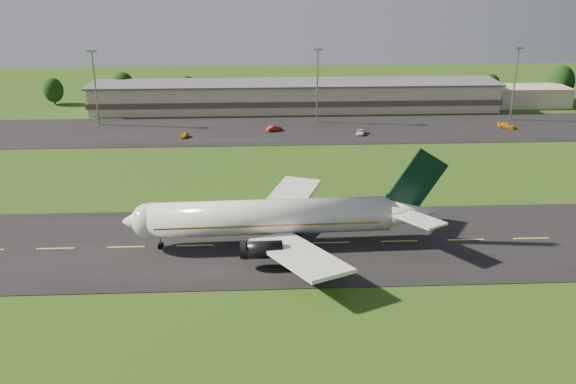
{
  "coord_description": "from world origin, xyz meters",
  "views": [
    {
      "loc": [
        -11.81,
        -93.96,
        43.67
      ],
      "look_at": [
        -6.67,
        8.0,
        6.0
      ],
      "focal_mm": 40.0,
      "sensor_mm": 36.0,
      "label": 1
    }
  ],
  "objects_px": {
    "airliner": "(276,218)",
    "service_vehicle_c": "(361,132)",
    "service_vehicle_a": "(185,135)",
    "service_vehicle_b": "(274,128)",
    "terminal": "(317,96)",
    "service_vehicle_d": "(507,126)",
    "light_mast_east": "(516,75)",
    "light_mast_west": "(95,79)",
    "light_mast_centre": "(317,77)"
  },
  "relations": [
    {
      "from": "light_mast_east",
      "to": "service_vehicle_b",
      "type": "distance_m",
      "value": 68.84
    },
    {
      "from": "light_mast_east",
      "to": "service_vehicle_d",
      "type": "relative_size",
      "value": 4.27
    },
    {
      "from": "terminal",
      "to": "service_vehicle_d",
      "type": "distance_m",
      "value": 55.37
    },
    {
      "from": "airliner",
      "to": "service_vehicle_c",
      "type": "distance_m",
      "value": 70.71
    },
    {
      "from": "light_mast_west",
      "to": "service_vehicle_c",
      "type": "xyz_separation_m",
      "value": [
        70.23,
        -13.68,
        -12.03
      ]
    },
    {
      "from": "light_mast_centre",
      "to": "service_vehicle_a",
      "type": "bearing_deg",
      "value": -157.64
    },
    {
      "from": "light_mast_centre",
      "to": "light_mast_east",
      "type": "height_order",
      "value": "same"
    },
    {
      "from": "terminal",
      "to": "light_mast_east",
      "type": "xyz_separation_m",
      "value": [
        53.6,
        -16.18,
        8.75
      ]
    },
    {
      "from": "service_vehicle_b",
      "to": "service_vehicle_a",
      "type": "bearing_deg",
      "value": 76.23
    },
    {
      "from": "service_vehicle_a",
      "to": "light_mast_east",
      "type": "bearing_deg",
      "value": 21.2
    },
    {
      "from": "airliner",
      "to": "service_vehicle_b",
      "type": "bearing_deg",
      "value": 86.64
    },
    {
      "from": "airliner",
      "to": "light_mast_west",
      "type": "height_order",
      "value": "light_mast_west"
    },
    {
      "from": "light_mast_east",
      "to": "airliner",
      "type": "bearing_deg",
      "value": -130.8
    },
    {
      "from": "light_mast_west",
      "to": "service_vehicle_c",
      "type": "bearing_deg",
      "value": -11.02
    },
    {
      "from": "service_vehicle_a",
      "to": "service_vehicle_d",
      "type": "xyz_separation_m",
      "value": [
        85.66,
        5.2,
        0.11
      ]
    },
    {
      "from": "service_vehicle_a",
      "to": "service_vehicle_c",
      "type": "height_order",
      "value": "service_vehicle_c"
    },
    {
      "from": "light_mast_west",
      "to": "service_vehicle_d",
      "type": "distance_m",
      "value": 111.5
    },
    {
      "from": "light_mast_centre",
      "to": "service_vehicle_b",
      "type": "bearing_deg",
      "value": -143.48
    },
    {
      "from": "service_vehicle_b",
      "to": "service_vehicle_c",
      "type": "distance_m",
      "value": 22.9
    },
    {
      "from": "service_vehicle_d",
      "to": "light_mast_west",
      "type": "bearing_deg",
      "value": 122.73
    },
    {
      "from": "light_mast_east",
      "to": "service_vehicle_d",
      "type": "height_order",
      "value": "light_mast_east"
    },
    {
      "from": "service_vehicle_b",
      "to": "service_vehicle_d",
      "type": "height_order",
      "value": "same"
    },
    {
      "from": "service_vehicle_a",
      "to": "service_vehicle_c",
      "type": "distance_m",
      "value": 45.43
    },
    {
      "from": "terminal",
      "to": "light_mast_centre",
      "type": "xyz_separation_m",
      "value": [
        -1.4,
        -16.18,
        8.75
      ]
    },
    {
      "from": "light_mast_west",
      "to": "light_mast_east",
      "type": "distance_m",
      "value": 115.0
    },
    {
      "from": "service_vehicle_b",
      "to": "service_vehicle_d",
      "type": "distance_m",
      "value": 62.66
    },
    {
      "from": "light_mast_east",
      "to": "service_vehicle_d",
      "type": "bearing_deg",
      "value": -116.04
    },
    {
      "from": "airliner",
      "to": "service_vehicle_a",
      "type": "height_order",
      "value": "airliner"
    },
    {
      "from": "terminal",
      "to": "light_mast_centre",
      "type": "bearing_deg",
      "value": -94.95
    },
    {
      "from": "light_mast_centre",
      "to": "light_mast_east",
      "type": "relative_size",
      "value": 1.0
    },
    {
      "from": "light_mast_west",
      "to": "service_vehicle_c",
      "type": "height_order",
      "value": "light_mast_west"
    },
    {
      "from": "airliner",
      "to": "service_vehicle_a",
      "type": "distance_m",
      "value": 68.95
    },
    {
      "from": "airliner",
      "to": "service_vehicle_a",
      "type": "bearing_deg",
      "value": 106.03
    },
    {
      "from": "light_mast_east",
      "to": "light_mast_centre",
      "type": "bearing_deg",
      "value": 180.0
    },
    {
      "from": "service_vehicle_c",
      "to": "service_vehicle_b",
      "type": "bearing_deg",
      "value": -171.78
    },
    {
      "from": "light_mast_east",
      "to": "service_vehicle_a",
      "type": "bearing_deg",
      "value": -170.88
    },
    {
      "from": "airliner",
      "to": "service_vehicle_b",
      "type": "distance_m",
      "value": 71.07
    },
    {
      "from": "light_mast_east",
      "to": "service_vehicle_c",
      "type": "height_order",
      "value": "light_mast_east"
    },
    {
      "from": "light_mast_centre",
      "to": "service_vehicle_b",
      "type": "xyz_separation_m",
      "value": [
        -12.2,
        -9.03,
        -11.95
      ]
    },
    {
      "from": "terminal",
      "to": "light_mast_east",
      "type": "distance_m",
      "value": 56.67
    },
    {
      "from": "light_mast_east",
      "to": "service_vehicle_b",
      "type": "bearing_deg",
      "value": -172.35
    },
    {
      "from": "terminal",
      "to": "service_vehicle_b",
      "type": "xyz_separation_m",
      "value": [
        -13.6,
        -25.21,
        -3.2
      ]
    },
    {
      "from": "light_mast_west",
      "to": "light_mast_centre",
      "type": "relative_size",
      "value": 1.0
    },
    {
      "from": "airliner",
      "to": "service_vehicle_b",
      "type": "relative_size",
      "value": 12.22
    },
    {
      "from": "service_vehicle_a",
      "to": "service_vehicle_d",
      "type": "height_order",
      "value": "service_vehicle_d"
    },
    {
      "from": "service_vehicle_a",
      "to": "service_vehicle_d",
      "type": "distance_m",
      "value": 85.82
    },
    {
      "from": "light_mast_centre",
      "to": "service_vehicle_a",
      "type": "xyz_separation_m",
      "value": [
        -35.19,
        -14.48,
        -12.05
      ]
    },
    {
      "from": "light_mast_east",
      "to": "service_vehicle_b",
      "type": "xyz_separation_m",
      "value": [
        -67.2,
        -9.03,
        -11.95
      ]
    },
    {
      "from": "airliner",
      "to": "service_vehicle_c",
      "type": "bearing_deg",
      "value": 68.03
    },
    {
      "from": "light_mast_west",
      "to": "service_vehicle_d",
      "type": "bearing_deg",
      "value": -4.8
    }
  ]
}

